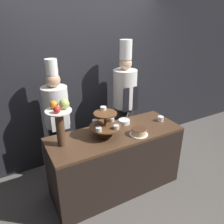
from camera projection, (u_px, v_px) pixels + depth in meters
The scene contains 10 objects.
ground_plane at pixel (127, 201), 2.86m from camera, with size 14.00×14.00×0.00m, color #5B5651.
wall_back at pixel (84, 74), 3.34m from camera, with size 10.00×0.06×2.80m.
buffet_counter at pixel (116, 161), 2.94m from camera, with size 1.72×0.64×0.87m.
tiered_stand at pixel (105, 123), 2.62m from camera, with size 0.39×0.39×0.35m.
fruit_pedestal at pixel (60, 118), 2.38m from camera, with size 0.29×0.29×0.55m.
cake_round at pixel (139, 132), 2.70m from camera, with size 0.23×0.23×0.08m.
cup_white at pixel (161, 119), 3.06m from camera, with size 0.08×0.08×0.07m.
serving_bowl_far at pixel (124, 122), 2.99m from camera, with size 0.16×0.16×0.16m.
chef_left at pixel (57, 117), 2.98m from camera, with size 0.34×0.34×1.74m.
chef_center_left at pixel (125, 98), 3.42m from camera, with size 0.36×0.36×1.92m.
Camera 1 is at (-1.20, -1.77, 2.23)m, focal length 35.00 mm.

